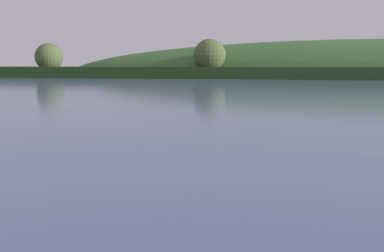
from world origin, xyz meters
The scene contains 1 object.
far_shoreline_hill centered at (25.83, 250.98, 0.43)m, with size 424.89×110.03×38.44m.
Camera 1 is at (4.42, 16.77, 5.94)m, focal length 40.06 mm.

